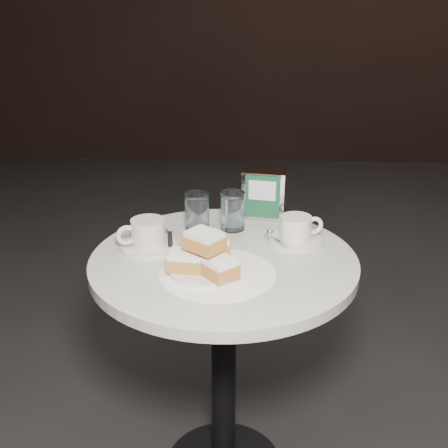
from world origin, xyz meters
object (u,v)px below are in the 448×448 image
beignet_plate (205,258)px  coffee_cup_left (148,236)px  water_glass_left (197,212)px  cafe_table (224,322)px  water_glass_right (233,211)px  napkin_dispenser (265,193)px  coffee_cup_right (296,231)px

beignet_plate → coffee_cup_left: bearing=139.4°
beignet_plate → coffee_cup_left: beignet_plate is taller
water_glass_left → cafe_table: bearing=-64.0°
coffee_cup_left → water_glass_right: (0.22, 0.14, 0.02)m
beignet_plate → water_glass_left: (-0.04, 0.27, 0.01)m
water_glass_left → coffee_cup_left: bearing=-133.2°
beignet_plate → napkin_dispenser: size_ratio=1.53×
water_glass_right → coffee_cup_right: bearing=-25.4°
beignet_plate → napkin_dispenser: napkin_dispenser is taller
water_glass_right → napkin_dispenser: (0.09, 0.11, 0.02)m
coffee_cup_left → cafe_table: bearing=-37.0°
coffee_cup_right → water_glass_left: 0.29m
beignet_plate → coffee_cup_right: 0.31m
coffee_cup_right → water_glass_right: bearing=135.8°
coffee_cup_left → coffee_cup_right: (0.40, 0.06, -0.00)m
coffee_cup_right → water_glass_left: bearing=146.9°
coffee_cup_right → napkin_dispenser: (-0.08, 0.19, 0.04)m
coffee_cup_right → napkin_dispenser: napkin_dispenser is taller
cafe_table → beignet_plate: bearing=-113.3°
water_glass_right → napkin_dispenser: napkin_dispenser is taller
water_glass_left → beignet_plate: bearing=-80.7°
cafe_table → beignet_plate: (-0.04, -0.10, 0.24)m
beignet_plate → water_glass_right: 0.29m
cafe_table → water_glass_left: size_ratio=6.62×
water_glass_left → water_glass_right: 0.10m
coffee_cup_left → coffee_cup_right: bearing=-16.2°
water_glass_left → napkin_dispenser: size_ratio=0.75×
cafe_table → napkin_dispenser: (0.11, 0.30, 0.27)m
coffee_cup_left → napkin_dispenser: napkin_dispenser is taller
cafe_table → coffee_cup_left: (-0.21, 0.05, 0.23)m
beignet_plate → coffee_cup_right: (0.24, 0.20, -0.01)m
cafe_table → water_glass_left: 0.32m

